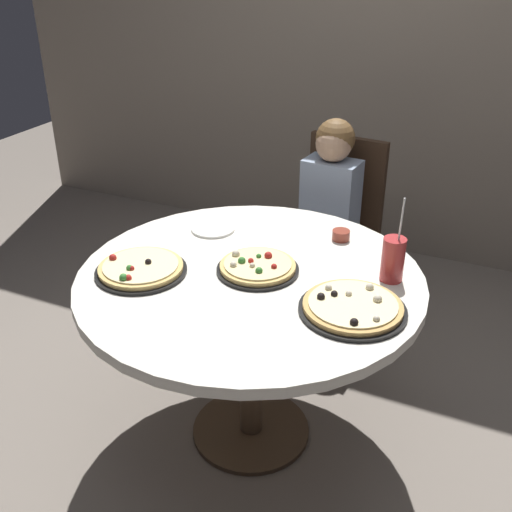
# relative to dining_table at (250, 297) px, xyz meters

# --- Properties ---
(ground_plane) EXTENTS (8.00, 8.00, 0.00)m
(ground_plane) POSITION_rel_dining_table_xyz_m (0.00, 0.00, -0.66)
(ground_plane) COLOR slate
(wall_with_window) EXTENTS (5.20, 0.13, 2.90)m
(wall_with_window) POSITION_rel_dining_table_xyz_m (0.00, 1.95, 0.80)
(wall_with_window) COLOR gray
(wall_with_window) RESTS_ON ground_plane
(dining_table) EXTENTS (1.24, 1.24, 0.75)m
(dining_table) POSITION_rel_dining_table_xyz_m (0.00, 0.00, 0.00)
(dining_table) COLOR silver
(dining_table) RESTS_ON ground_plane
(chair_wooden) EXTENTS (0.44, 0.44, 0.95)m
(chair_wooden) POSITION_rel_dining_table_xyz_m (0.01, 1.02, -0.13)
(chair_wooden) COLOR #382619
(chair_wooden) RESTS_ON ground_plane
(diner_child) EXTENTS (0.29, 0.42, 1.08)m
(diner_child) POSITION_rel_dining_table_xyz_m (-0.01, 0.84, -0.17)
(diner_child) COLOR #3F4766
(diner_child) RESTS_ON ground_plane
(pizza_veggie) EXTENTS (0.30, 0.30, 0.05)m
(pizza_veggie) POSITION_rel_dining_table_xyz_m (0.01, 0.03, 0.11)
(pizza_veggie) COLOR black
(pizza_veggie) RESTS_ON dining_table
(pizza_cheese) EXTENTS (0.33, 0.33, 0.05)m
(pizza_cheese) POSITION_rel_dining_table_xyz_m (-0.36, -0.15, 0.11)
(pizza_cheese) COLOR black
(pizza_cheese) RESTS_ON dining_table
(pizza_pepperoni) EXTENTS (0.35, 0.35, 0.05)m
(pizza_pepperoni) POSITION_rel_dining_table_xyz_m (0.40, -0.08, 0.11)
(pizza_pepperoni) COLOR black
(pizza_pepperoni) RESTS_ON dining_table
(soda_cup) EXTENTS (0.08, 0.08, 0.31)m
(soda_cup) POSITION_rel_dining_table_xyz_m (0.47, 0.17, 0.18)
(soda_cup) COLOR #B73333
(soda_cup) RESTS_ON dining_table
(sauce_bowl) EXTENTS (0.07, 0.07, 0.04)m
(sauce_bowl) POSITION_rel_dining_table_xyz_m (0.21, 0.40, 0.11)
(sauce_bowl) COLOR brown
(sauce_bowl) RESTS_ON dining_table
(plate_small) EXTENTS (0.18, 0.18, 0.01)m
(plate_small) POSITION_rel_dining_table_xyz_m (-0.30, 0.27, 0.10)
(plate_small) COLOR white
(plate_small) RESTS_ON dining_table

